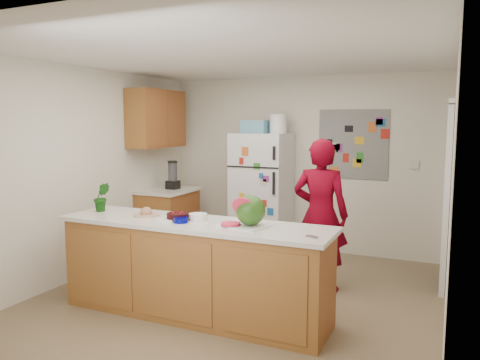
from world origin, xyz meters
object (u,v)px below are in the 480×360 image
at_px(watermelon, 251,210).
at_px(cherry_bowl, 178,217).
at_px(person, 320,215).
at_px(refrigerator, 262,193).

xyz_separation_m(watermelon, cherry_bowl, (-0.74, -0.03, -0.11)).
height_order(person, watermelon, person).
xyz_separation_m(refrigerator, cherry_bowl, (0.09, -2.39, 0.11)).
height_order(refrigerator, watermelon, refrigerator).
distance_m(person, watermelon, 1.25).
distance_m(refrigerator, watermelon, 2.51).
height_order(refrigerator, person, refrigerator).
distance_m(refrigerator, person, 1.65).
relative_size(watermelon, cherry_bowl, 1.29).
xyz_separation_m(refrigerator, watermelon, (0.83, -2.36, 0.22)).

